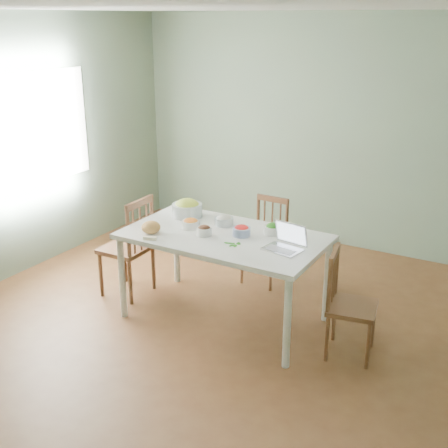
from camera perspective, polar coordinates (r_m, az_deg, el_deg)
The scene contains 20 objects.
floor at distance 5.23m, azimuth -0.42°, elevation -10.30°, with size 5.00×5.00×0.00m, color #512D17.
ceiling at distance 4.52m, azimuth -0.51°, elevation 20.77°, with size 5.00×5.00×0.00m, color white.
wall_back at distance 6.91m, azimuth 10.28°, elevation 8.90°, with size 5.00×0.00×2.70m, color gray.
wall_left at distance 6.31m, azimuth -20.54°, elevation 6.93°, with size 0.00×5.00×2.70m, color gray.
window_left at distance 6.46m, azimuth -18.55°, elevation 8.79°, with size 0.04×1.60×1.20m, color white.
dining_table at distance 5.21m, azimuth 0.00°, elevation -5.32°, with size 1.76×0.99×0.83m, color white, non-canonical shape.
chair_far at distance 5.93m, azimuth 4.00°, elevation -1.78°, with size 0.39×0.37×0.89m, color #522815, non-canonical shape.
chair_left at distance 5.74m, azimuth -9.72°, elevation -2.16°, with size 0.45×0.42×1.01m, color #522815, non-canonical shape.
chair_right at distance 4.77m, azimuth 12.66°, elevation -7.84°, with size 0.40×0.38×0.90m, color #522815, non-canonical shape.
bread_boule at distance 5.10m, azimuth -7.27°, elevation -0.32°, with size 0.17×0.17×0.11m, color tan.
butter_stick at distance 4.96m, azimuth -7.37°, elevation -1.41°, with size 0.11×0.03×0.03m, color #F6ECC6.
bowl_squash at distance 5.50m, azimuth -3.68°, elevation 1.60°, with size 0.29×0.29×0.17m, color gold, non-canonical shape.
bowl_carrot at distance 5.19m, azimuth -3.33°, elevation 0.06°, with size 0.16×0.16×0.09m, color orange, non-canonical shape.
bowl_onion at distance 5.27m, azimuth 0.01°, elevation 0.39°, with size 0.17×0.17×0.09m, color beige, non-canonical shape.
bowl_mushroom at distance 5.02m, azimuth -1.99°, elevation -0.65°, with size 0.14×0.14×0.09m, color black, non-canonical shape.
bowl_redpep at distance 5.01m, azimuth 1.75°, elevation -0.65°, with size 0.16×0.16×0.09m, color red, non-canonical shape.
bowl_broccoli at distance 5.06m, azimuth 4.87°, elevation -0.47°, with size 0.16×0.16×0.10m, color #0F5A10, non-canonical shape.
flatbread at distance 5.21m, azimuth 5.85°, elevation -0.39°, with size 0.18×0.18×0.02m, color tan.
basil_bunch at distance 4.83m, azimuth 0.76°, elevation -1.91°, with size 0.17×0.17×0.02m, color #184F0D, non-canonical shape.
laptop at distance 4.70m, azimuth 5.85°, elevation -1.43°, with size 0.30×0.26×0.21m, color silver, non-canonical shape.
Camera 1 is at (2.31, -3.89, 2.63)m, focal length 46.01 mm.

